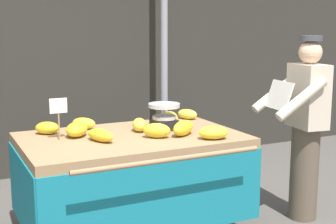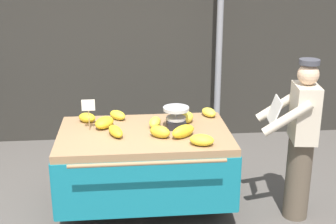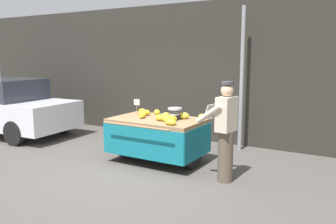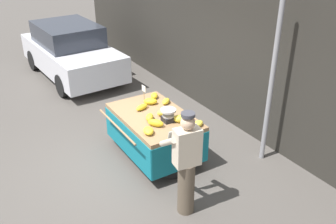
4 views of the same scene
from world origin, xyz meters
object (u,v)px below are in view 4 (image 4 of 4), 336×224
at_px(banana_bunch_8, 150,101).
at_px(banana_bunch_9, 179,119).
at_px(banana_bunch_0, 163,113).
at_px(banana_bunch_3, 198,124).
at_px(weighing_scale, 168,115).
at_px(banana_bunch_2, 156,123).
at_px(banana_bunch_6, 150,117).
at_px(banana_cart, 154,125).
at_px(banana_bunch_4, 166,101).
at_px(banana_bunch_5, 142,107).
at_px(price_sign, 144,90).
at_px(banana_bunch_7, 154,96).
at_px(vendor_person, 186,163).
at_px(parked_car, 71,51).
at_px(street_pole, 272,80).
at_px(banana_bunch_1, 148,131).

distance_m(banana_bunch_8, banana_bunch_9, 0.90).
distance_m(banana_bunch_0, banana_bunch_3, 0.72).
height_order(weighing_scale, banana_bunch_2, weighing_scale).
bearing_deg(banana_bunch_6, banana_bunch_0, 95.93).
height_order(banana_bunch_3, banana_bunch_6, banana_bunch_6).
bearing_deg(banana_cart, banana_bunch_4, 123.32).
distance_m(banana_bunch_2, banana_bunch_8, 0.89).
xyz_separation_m(banana_bunch_5, banana_bunch_8, (-0.12, 0.25, 0.01)).
relative_size(price_sign, banana_bunch_7, 1.67).
distance_m(vendor_person, parked_car, 6.52).
bearing_deg(weighing_scale, street_pole, 64.22).
bearing_deg(street_pole, weighing_scale, -115.78).
xyz_separation_m(street_pole, weighing_scale, (-0.78, -1.62, -0.59)).
height_order(banana_cart, banana_bunch_0, banana_bunch_0).
xyz_separation_m(price_sign, banana_bunch_6, (0.73, -0.28, -0.19)).
relative_size(banana_bunch_3, banana_bunch_5, 0.76).
relative_size(price_sign, banana_bunch_1, 1.41).
distance_m(banana_bunch_1, banana_bunch_8, 1.13).
height_order(street_pole, price_sign, street_pole).
relative_size(price_sign, banana_bunch_0, 1.59).
xyz_separation_m(banana_bunch_0, banana_bunch_9, (0.35, 0.12, 0.01)).
relative_size(vendor_person, parked_car, 0.43).
relative_size(weighing_scale, banana_bunch_4, 1.21).
relative_size(price_sign, banana_bunch_4, 1.47).
bearing_deg(street_pole, banana_bunch_9, -114.15).
distance_m(banana_cart, vendor_person, 1.63).
height_order(banana_bunch_0, banana_bunch_6, banana_bunch_6).
relative_size(banana_bunch_0, parked_car, 0.05).
xyz_separation_m(banana_bunch_4, parked_car, (-4.65, -0.37, -0.19)).
xyz_separation_m(street_pole, banana_bunch_3, (-0.36, -1.28, -0.66)).
bearing_deg(weighing_scale, banana_bunch_7, 164.40).
bearing_deg(banana_bunch_8, banana_bunch_0, -4.44).
height_order(banana_cart, banana_bunch_2, banana_bunch_2).
height_order(banana_bunch_0, banana_bunch_5, banana_bunch_0).
relative_size(banana_bunch_5, banana_bunch_6, 1.26).
height_order(banana_bunch_6, parked_car, parked_car).
distance_m(weighing_scale, banana_bunch_9, 0.20).
bearing_deg(price_sign, weighing_scale, -1.04).
distance_m(banana_bunch_3, banana_bunch_4, 1.06).
relative_size(street_pole, banana_bunch_8, 12.29).
distance_m(weighing_scale, banana_bunch_3, 0.55).
height_order(banana_bunch_0, parked_car, parked_car).
bearing_deg(banana_bunch_9, banana_bunch_8, -175.00).
height_order(banana_bunch_1, banana_bunch_6, banana_bunch_6).
xyz_separation_m(weighing_scale, vendor_person, (1.23, -0.45, -0.13)).
distance_m(banana_bunch_0, banana_bunch_2, 0.41).
bearing_deg(banana_bunch_1, banana_bunch_5, 158.83).
xyz_separation_m(street_pole, banana_bunch_8, (-1.56, -1.55, -0.65)).
distance_m(street_pole, parked_car, 6.35).
distance_m(banana_bunch_4, parked_car, 4.67).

